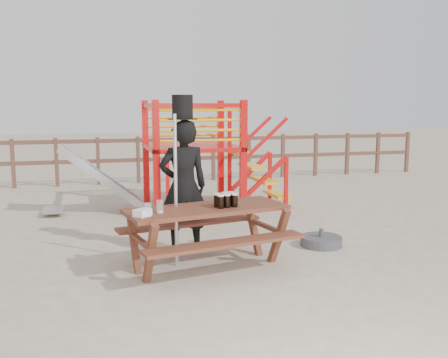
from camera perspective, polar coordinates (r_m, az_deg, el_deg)
ground at (r=6.47m, az=1.26°, el=-9.66°), size 60.00×60.00×0.00m
back_fence at (r=13.07m, az=-7.62°, el=2.83°), size 15.09×0.09×1.20m
playground_fort at (r=9.70m, az=-4.13°, el=2.91°), size 4.71×1.84×2.10m
picnic_table at (r=6.21m, az=-1.95°, el=-5.79°), size 2.20×1.72×0.77m
man_with_hat at (r=6.81m, az=-4.67°, el=-0.43°), size 0.68×0.45×2.15m
metal_pole at (r=6.20m, az=-5.53°, el=-1.42°), size 0.04×0.04×1.91m
parasol_base at (r=7.37m, az=11.04°, el=-6.98°), size 0.59×0.59×0.25m
paper_bag at (r=5.73m, az=-9.31°, el=-3.82°), size 0.23×0.23×0.08m
stout_pints at (r=6.15m, az=0.21°, el=-2.41°), size 0.29×0.22×0.17m
empty_glasses at (r=5.78m, az=-8.00°, el=-3.37°), size 0.24×0.23×0.15m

